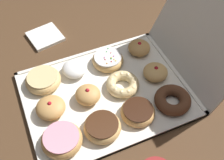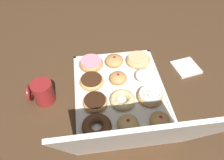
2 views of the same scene
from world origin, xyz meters
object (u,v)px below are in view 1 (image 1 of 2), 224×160
(sprinkle_donut_6, at_px, (108,60))
(jelly_filled_donut_4, at_px, (88,94))
(chocolate_cake_ring_donut_11, at_px, (173,100))
(donut_box, at_px, (106,94))
(napkin_stack, at_px, (45,37))
(jelly_filled_donut_9, at_px, (139,48))
(chocolate_frosted_donut_5, at_px, (102,127))
(powdered_filled_donut_3, at_px, (75,69))
(chocolate_frosted_donut_8, at_px, (138,112))
(jelly_filled_donut_1, at_px, (51,107))
(glazed_ring_donut_0, at_px, (43,80))
(cruller_donut_7, at_px, (123,85))
(pink_frosted_donut_2, at_px, (62,139))
(jelly_filled_donut_10, at_px, (155,71))

(sprinkle_donut_6, bearing_deg, jelly_filled_donut_4, -45.07)
(sprinkle_donut_6, bearing_deg, chocolate_cake_ring_donut_11, 26.37)
(donut_box, distance_m, napkin_stack, 0.37)
(chocolate_cake_ring_donut_11, relative_size, napkin_stack, 0.98)
(jelly_filled_donut_4, bearing_deg, jelly_filled_donut_9, 116.96)
(donut_box, height_order, chocolate_frosted_donut_5, chocolate_frosted_donut_5)
(powdered_filled_donut_3, distance_m, jelly_filled_donut_9, 0.25)
(chocolate_frosted_donut_8, distance_m, chocolate_cake_ring_donut_11, 0.12)
(chocolate_frosted_donut_8, relative_size, jelly_filled_donut_9, 1.31)
(jelly_filled_donut_1, bearing_deg, jelly_filled_donut_9, 109.06)
(jelly_filled_donut_1, xyz_separation_m, jelly_filled_donut_9, (-0.13, 0.37, -0.00))
(chocolate_frosted_donut_8, distance_m, jelly_filled_donut_9, 0.28)
(chocolate_cake_ring_donut_11, bearing_deg, jelly_filled_donut_4, -117.30)
(donut_box, relative_size, sprinkle_donut_6, 4.73)
(donut_box, height_order, glazed_ring_donut_0, glazed_ring_donut_0)
(cruller_donut_7, relative_size, chocolate_frosted_donut_8, 1.03)
(jelly_filled_donut_9, relative_size, napkin_stack, 0.69)
(jelly_filled_donut_1, distance_m, chocolate_frosted_donut_5, 0.17)
(chocolate_frosted_donut_8, bearing_deg, napkin_stack, -160.13)
(chocolate_frosted_donut_5, bearing_deg, pink_frosted_donut_2, -93.24)
(napkin_stack, bearing_deg, jelly_filled_donut_10, 40.32)
(pink_frosted_donut_2, relative_size, powdered_filled_donut_3, 1.41)
(jelly_filled_donut_1, relative_size, jelly_filled_donut_9, 1.12)
(jelly_filled_donut_9, xyz_separation_m, chocolate_cake_ring_donut_11, (0.25, -0.01, -0.00))
(napkin_stack, bearing_deg, pink_frosted_donut_2, -8.62)
(donut_box, xyz_separation_m, sprinkle_donut_6, (-0.12, 0.06, 0.02))
(jelly_filled_donut_9, relative_size, chocolate_cake_ring_donut_11, 0.70)
(jelly_filled_donut_4, relative_size, napkin_stack, 0.68)
(jelly_filled_donut_10, bearing_deg, napkin_stack, -139.68)
(glazed_ring_donut_0, bearing_deg, chocolate_frosted_donut_8, 44.61)
(jelly_filled_donut_4, height_order, chocolate_cake_ring_donut_11, jelly_filled_donut_4)
(pink_frosted_donut_2, bearing_deg, napkin_stack, 171.38)
(pink_frosted_donut_2, distance_m, napkin_stack, 0.48)
(sprinkle_donut_6, relative_size, napkin_stack, 0.94)
(glazed_ring_donut_0, xyz_separation_m, napkin_stack, (-0.23, 0.06, -0.02))
(jelly_filled_donut_9, bearing_deg, glazed_ring_donut_0, -88.86)
(jelly_filled_donut_10, distance_m, chocolate_cake_ring_donut_11, 0.13)
(jelly_filled_donut_1, height_order, powdered_filled_donut_3, jelly_filled_donut_1)
(jelly_filled_donut_4, relative_size, cruller_donut_7, 0.74)
(sprinkle_donut_6, bearing_deg, jelly_filled_donut_10, 47.23)
(napkin_stack, bearing_deg, chocolate_frosted_donut_5, 6.03)
(chocolate_frosted_donut_8, relative_size, chocolate_cake_ring_donut_11, 0.92)
(jelly_filled_donut_1, bearing_deg, chocolate_frosted_donut_5, 44.57)
(chocolate_frosted_donut_5, relative_size, sprinkle_donut_6, 1.01)
(jelly_filled_donut_10, bearing_deg, chocolate_cake_ring_donut_11, -2.39)
(chocolate_cake_ring_donut_11, bearing_deg, jelly_filled_donut_1, -108.61)
(pink_frosted_donut_2, distance_m, sprinkle_donut_6, 0.34)
(jelly_filled_donut_1, bearing_deg, jelly_filled_donut_10, 90.74)
(donut_box, height_order, pink_frosted_donut_2, pink_frosted_donut_2)
(powdered_filled_donut_3, relative_size, jelly_filled_donut_9, 1.04)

